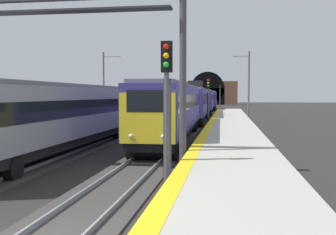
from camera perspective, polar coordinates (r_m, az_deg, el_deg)
The scene contains 11 objects.
platform_right at distance 8.23m, azimuth 10.24°, elevation -16.23°, with size 112.00×3.65×0.97m, color #ADA89E.
platform_right_edge_strip at distance 8.18m, azimuth -1.09°, elevation -12.69°, with size 112.00×0.50×0.01m, color yellow.
train_main_approaching at distance 56.31m, azimuth 4.80°, elevation 2.38°, with size 77.61×3.06×4.87m.
train_adjacent_platform at distance 32.29m, azimuth -7.37°, elevation 1.45°, with size 40.63×3.02×4.70m.
railway_signal_near at distance 13.35m, azimuth -0.18°, elevation 2.59°, with size 0.39×0.38×5.03m.
railway_signal_mid at distance 41.95m, azimuth 5.87°, elevation 3.03°, with size 0.39×0.38×4.95m.
railway_signal_far at distance 106.50m, azimuth 7.57°, elevation 3.47°, with size 0.39×0.38×5.85m.
overhead_signal_gantry at distance 17.10m, azimuth -13.53°, elevation 11.55°, with size 0.70×9.42×7.50m.
tunnel_portal at distance 126.60m, azimuth 5.79°, elevation 3.57°, with size 2.70×18.84×10.55m.
catenary_mast_near at distance 49.20m, azimuth -9.29°, elevation 4.62°, with size 0.22×2.29×8.47m.
catenary_mast_far at distance 47.86m, azimuth 11.61°, elevation 4.57°, with size 0.22×2.00×8.40m.
Camera 1 is at (-7.75, -3.80, 3.23)m, focal length 41.95 mm.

